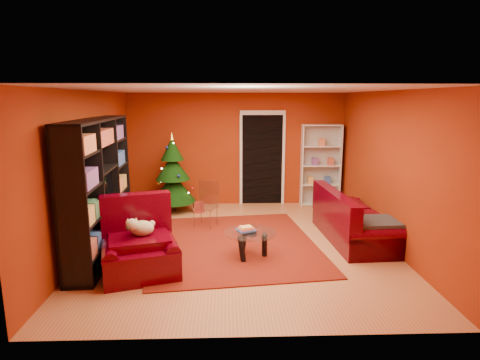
{
  "coord_description": "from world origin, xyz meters",
  "views": [
    {
      "loc": [
        -0.23,
        -6.55,
        2.46
      ],
      "look_at": [
        0.0,
        0.4,
        1.05
      ],
      "focal_mm": 30.0,
      "sensor_mm": 36.0,
      "label": 1
    }
  ],
  "objects_px": {
    "media_unit": "(99,187)",
    "dog": "(142,228)",
    "rug": "(233,244)",
    "christmas_tree": "(173,173)",
    "acrylic_chair": "(205,207)",
    "white_bookshelf": "(321,165)",
    "sofa": "(355,215)",
    "coffee_table": "(250,244)",
    "armchair": "(140,244)",
    "gift_box_teal": "(149,209)",
    "gift_box_red": "(199,207)"
  },
  "relations": [
    {
      "from": "rug",
      "to": "dog",
      "type": "height_order",
      "value": "dog"
    },
    {
      "from": "white_bookshelf",
      "to": "dog",
      "type": "distance_m",
      "value": 4.97
    },
    {
      "from": "gift_box_teal",
      "to": "white_bookshelf",
      "type": "bearing_deg",
      "value": 12.74
    },
    {
      "from": "armchair",
      "to": "media_unit",
      "type": "bearing_deg",
      "value": 115.18
    },
    {
      "from": "armchair",
      "to": "coffee_table",
      "type": "relative_size",
      "value": 1.36
    },
    {
      "from": "gift_box_red",
      "to": "armchair",
      "type": "xyz_separation_m",
      "value": [
        -0.62,
        -3.15,
        0.33
      ]
    },
    {
      "from": "christmas_tree",
      "to": "sofa",
      "type": "height_order",
      "value": "christmas_tree"
    },
    {
      "from": "gift_box_teal",
      "to": "coffee_table",
      "type": "bearing_deg",
      "value": -48.56
    },
    {
      "from": "sofa",
      "to": "white_bookshelf",
      "type": "bearing_deg",
      "value": -1.31
    },
    {
      "from": "white_bookshelf",
      "to": "armchair",
      "type": "height_order",
      "value": "white_bookshelf"
    },
    {
      "from": "rug",
      "to": "christmas_tree",
      "type": "distance_m",
      "value": 2.64
    },
    {
      "from": "gift_box_teal",
      "to": "sofa",
      "type": "xyz_separation_m",
      "value": [
        3.91,
        -1.52,
        0.29
      ]
    },
    {
      "from": "white_bookshelf",
      "to": "sofa",
      "type": "bearing_deg",
      "value": -85.72
    },
    {
      "from": "gift_box_red",
      "to": "coffee_table",
      "type": "height_order",
      "value": "coffee_table"
    },
    {
      "from": "media_unit",
      "to": "gift_box_red",
      "type": "relative_size",
      "value": 12.48
    },
    {
      "from": "rug",
      "to": "acrylic_chair",
      "type": "height_order",
      "value": "acrylic_chair"
    },
    {
      "from": "rug",
      "to": "white_bookshelf",
      "type": "distance_m",
      "value": 3.43
    },
    {
      "from": "media_unit",
      "to": "acrylic_chair",
      "type": "distance_m",
      "value": 2.13
    },
    {
      "from": "acrylic_chair",
      "to": "gift_box_teal",
      "type": "bearing_deg",
      "value": 169.86
    },
    {
      "from": "media_unit",
      "to": "gift_box_red",
      "type": "distance_m",
      "value": 2.84
    },
    {
      "from": "rug",
      "to": "media_unit",
      "type": "bearing_deg",
      "value": -173.81
    },
    {
      "from": "dog",
      "to": "sofa",
      "type": "bearing_deg",
      "value": 2.8
    },
    {
      "from": "media_unit",
      "to": "sofa",
      "type": "height_order",
      "value": "media_unit"
    },
    {
      "from": "gift_box_red",
      "to": "dog",
      "type": "relative_size",
      "value": 0.56
    },
    {
      "from": "rug",
      "to": "christmas_tree",
      "type": "relative_size",
      "value": 1.84
    },
    {
      "from": "christmas_tree",
      "to": "armchair",
      "type": "height_order",
      "value": "christmas_tree"
    },
    {
      "from": "media_unit",
      "to": "armchair",
      "type": "xyz_separation_m",
      "value": [
        0.8,
        -0.89,
        -0.64
      ]
    },
    {
      "from": "white_bookshelf",
      "to": "coffee_table",
      "type": "bearing_deg",
      "value": -117.47
    },
    {
      "from": "media_unit",
      "to": "dog",
      "type": "xyz_separation_m",
      "value": [
        0.83,
        -0.82,
        -0.43
      ]
    },
    {
      "from": "acrylic_chair",
      "to": "dog",
      "type": "bearing_deg",
      "value": -90.99
    },
    {
      "from": "coffee_table",
      "to": "acrylic_chair",
      "type": "distance_m",
      "value": 1.74
    },
    {
      "from": "dog",
      "to": "acrylic_chair",
      "type": "xyz_separation_m",
      "value": [
        0.79,
        2.02,
        -0.25
      ]
    },
    {
      "from": "media_unit",
      "to": "armchair",
      "type": "distance_m",
      "value": 1.35
    },
    {
      "from": "rug",
      "to": "gift_box_teal",
      "type": "xyz_separation_m",
      "value": [
        -1.75,
        1.69,
        0.15
      ]
    },
    {
      "from": "dog",
      "to": "christmas_tree",
      "type": "bearing_deg",
      "value": 72.8
    },
    {
      "from": "media_unit",
      "to": "gift_box_teal",
      "type": "relative_size",
      "value": 8.65
    },
    {
      "from": "dog",
      "to": "rug",
      "type": "bearing_deg",
      "value": 22.18
    },
    {
      "from": "rug",
      "to": "sofa",
      "type": "xyz_separation_m",
      "value": [
        2.16,
        0.17,
        0.44
      ]
    },
    {
      "from": "gift_box_red",
      "to": "acrylic_chair",
      "type": "bearing_deg",
      "value": -78.81
    },
    {
      "from": "rug",
      "to": "acrylic_chair",
      "type": "bearing_deg",
      "value": 118.19
    },
    {
      "from": "armchair",
      "to": "sofa",
      "type": "bearing_deg",
      "value": 3.53
    },
    {
      "from": "gift_box_teal",
      "to": "acrylic_chair",
      "type": "xyz_separation_m",
      "value": [
        1.24,
        -0.73,
        0.24
      ]
    },
    {
      "from": "rug",
      "to": "gift_box_teal",
      "type": "distance_m",
      "value": 2.44
    },
    {
      "from": "white_bookshelf",
      "to": "coffee_table",
      "type": "xyz_separation_m",
      "value": [
        -1.82,
        -3.15,
        -0.73
      ]
    },
    {
      "from": "gift_box_teal",
      "to": "dog",
      "type": "xyz_separation_m",
      "value": [
        0.44,
        -2.75,
        0.49
      ]
    },
    {
      "from": "sofa",
      "to": "media_unit",
      "type": "bearing_deg",
      "value": 92.38
    },
    {
      "from": "dog",
      "to": "acrylic_chair",
      "type": "distance_m",
      "value": 2.18
    },
    {
      "from": "rug",
      "to": "acrylic_chair",
      "type": "xyz_separation_m",
      "value": [
        -0.52,
        0.96,
        0.39
      ]
    },
    {
      "from": "white_bookshelf",
      "to": "rug",
      "type": "bearing_deg",
      "value": -126.55
    },
    {
      "from": "media_unit",
      "to": "armchair",
      "type": "bearing_deg",
      "value": -51.01
    }
  ]
}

